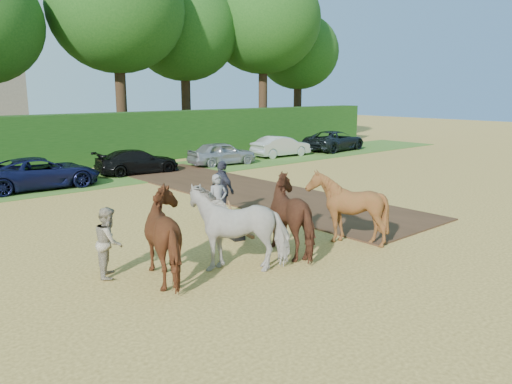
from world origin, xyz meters
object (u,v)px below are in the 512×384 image
(spectator_far, at_px, (222,190))
(parked_cars, at_px, (164,159))
(plough_team, at_px, (268,220))
(spectator_near, at_px, (109,242))

(spectator_far, bearing_deg, parked_cars, -20.26)
(plough_team, distance_m, parked_cars, 14.92)
(parked_cars, bearing_deg, plough_team, -110.54)
(spectator_far, distance_m, parked_cars, 10.63)
(plough_team, xyz_separation_m, parked_cars, (5.23, 13.97, -0.34))
(spectator_near, relative_size, plough_team, 0.23)
(spectator_near, xyz_separation_m, spectator_far, (5.24, 2.53, 0.16))
(parked_cars, bearing_deg, spectator_far, -110.19)
(parked_cars, bearing_deg, spectator_near, -125.48)
(plough_team, relative_size, parked_cars, 0.19)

